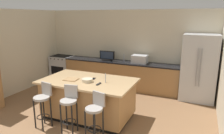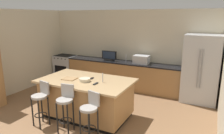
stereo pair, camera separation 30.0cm
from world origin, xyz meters
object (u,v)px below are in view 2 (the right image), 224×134
object	(u,v)px
cutting_board	(69,79)
refrigerator	(201,69)
tv_monitor	(109,56)
bar_stool_left	(41,100)
bar_stool_center	(66,104)
fruit_bowl	(85,80)
kitchen_island	(87,98)
bar_stool_right	(90,112)
range_oven	(66,67)
tv_remote	(96,84)
microwave	(141,60)
cell_phone	(92,78)

from	to	relation	value
cutting_board	refrigerator	bearing A→B (deg)	40.64
tv_monitor	bar_stool_left	world-z (taller)	tv_monitor
bar_stool_center	fruit_bowl	distance (m)	0.74
tv_monitor	bar_stool_left	size ratio (longest dim) A/B	0.53
refrigerator	cutting_board	world-z (taller)	refrigerator
refrigerator	tv_monitor	xyz separation A→B (m)	(-2.91, 0.03, 0.11)
kitchen_island	cutting_board	size ratio (longest dim) A/B	6.97
bar_stool_left	bar_stool_right	distance (m)	1.26
range_oven	tv_remote	distance (m)	3.81
bar_stool_center	cutting_board	size ratio (longest dim) A/B	3.24
refrigerator	bar_stool_center	size ratio (longest dim) A/B	1.88
microwave	cutting_board	bearing A→B (deg)	-111.70
bar_stool_right	fruit_bowl	world-z (taller)	fruit_bowl
tv_remote	microwave	bearing A→B (deg)	87.16
cutting_board	bar_stool_right	bearing A→B (deg)	-33.92
range_oven	microwave	xyz separation A→B (m)	(3.06, 0.00, 0.58)
microwave	tv_monitor	distance (m)	1.13
tv_monitor	cutting_board	bearing A→B (deg)	-86.20
kitchen_island	bar_stool_center	xyz separation A→B (m)	(-0.01, -0.78, 0.14)
range_oven	tv_monitor	bearing A→B (deg)	-1.50
tv_remote	cell_phone	bearing A→B (deg)	134.43
kitchen_island	cutting_board	world-z (taller)	cutting_board
tv_monitor	cell_phone	world-z (taller)	tv_monitor
kitchen_island	cell_phone	distance (m)	0.49
range_oven	cutting_board	xyz separation A→B (m)	(2.09, -2.44, 0.48)
kitchen_island	bar_stool_left	world-z (taller)	bar_stool_left
bar_stool_center	tv_remote	distance (m)	0.78
tv_monitor	bar_stool_left	distance (m)	3.10
refrigerator	microwave	distance (m)	1.78
refrigerator	microwave	xyz separation A→B (m)	(-1.78, 0.08, 0.09)
kitchen_island	range_oven	distance (m)	3.38
bar_stool_left	bar_stool_right	world-z (taller)	bar_stool_left
fruit_bowl	cutting_board	xyz separation A→B (m)	(-0.44, -0.01, -0.03)
bar_stool_center	range_oven	bearing A→B (deg)	119.55
refrigerator	fruit_bowl	world-z (taller)	refrigerator
microwave	bar_stool_left	bearing A→B (deg)	-111.78
fruit_bowl	cell_phone	bearing A→B (deg)	85.18
refrigerator	bar_stool_left	xyz separation A→B (m)	(-3.02, -3.04, -0.35)
kitchen_island	microwave	xyz separation A→B (m)	(0.59, 2.31, 0.57)
bar_stool_left	cell_phone	bearing A→B (deg)	62.40
refrigerator	tv_remote	world-z (taller)	refrigerator
refrigerator	bar_stool_right	world-z (taller)	refrigerator
bar_stool_left	fruit_bowl	world-z (taller)	fruit_bowl
bar_stool_left	fruit_bowl	xyz separation A→B (m)	(0.71, 0.69, 0.37)
bar_stool_left	bar_stool_center	size ratio (longest dim) A/B	0.98
bar_stool_right	cell_phone	xyz separation A→B (m)	(-0.53, 0.94, 0.36)
range_oven	bar_stool_right	size ratio (longest dim) A/B	0.97
refrigerator	bar_stool_right	size ratio (longest dim) A/B	1.98
cutting_board	bar_stool_center	bearing A→B (deg)	-59.64
bar_stool_right	tv_remote	distance (m)	0.75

